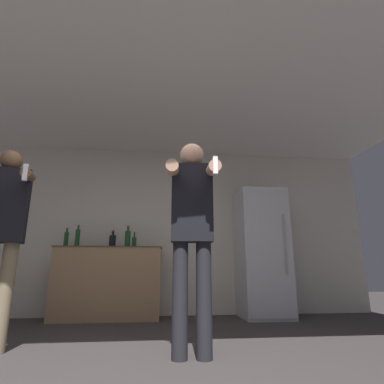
% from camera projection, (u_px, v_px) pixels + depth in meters
% --- Properties ---
extents(wall_back, '(7.00, 0.06, 2.55)m').
position_uv_depth(wall_back, '(149.00, 229.00, 4.67)').
color(wall_back, beige).
rests_on(wall_back, ground_plane).
extents(ceiling_slab, '(7.00, 3.57, 0.05)m').
position_uv_depth(ceiling_slab, '(148.00, 101.00, 3.50)').
color(ceiling_slab, silver).
rests_on(ceiling_slab, wall_back).
extents(refrigerator, '(0.67, 0.71, 1.81)m').
position_uv_depth(refrigerator, '(262.00, 252.00, 4.40)').
color(refrigerator, silver).
rests_on(refrigerator, ground_plane).
extents(counter, '(1.46, 0.53, 0.97)m').
position_uv_depth(counter, '(108.00, 282.00, 4.15)').
color(counter, '#997551').
rests_on(counter, ground_plane).
extents(bottle_tall_gin, '(0.09, 0.09, 0.24)m').
position_uv_depth(bottle_tall_gin, '(113.00, 240.00, 4.27)').
color(bottle_tall_gin, black).
rests_on(bottle_tall_gin, counter).
extents(bottle_red_label, '(0.06, 0.06, 0.31)m').
position_uv_depth(bottle_red_label, '(77.00, 237.00, 4.23)').
color(bottle_red_label, '#194723').
rests_on(bottle_red_label, counter).
extents(bottle_clear_vodka, '(0.08, 0.08, 0.31)m').
position_uv_depth(bottle_clear_vodka, '(128.00, 238.00, 4.30)').
color(bottle_clear_vodka, '#194723').
rests_on(bottle_clear_vodka, counter).
extents(bottle_short_whiskey, '(0.06, 0.06, 0.23)m').
position_uv_depth(bottle_short_whiskey, '(134.00, 241.00, 4.30)').
color(bottle_short_whiskey, '#194723').
rests_on(bottle_short_whiskey, counter).
extents(bottle_amber_bourbon, '(0.06, 0.06, 0.28)m').
position_uv_depth(bottle_amber_bourbon, '(66.00, 239.00, 4.21)').
color(bottle_amber_bourbon, '#194723').
rests_on(bottle_amber_bourbon, counter).
extents(person_woman_foreground, '(0.45, 0.51, 1.76)m').
position_uv_depth(person_woman_foreground, '(192.00, 223.00, 2.52)').
color(person_woman_foreground, black).
rests_on(person_woman_foreground, ground_plane).
extents(person_man_side, '(0.55, 0.61, 1.75)m').
position_uv_depth(person_man_side, '(1.00, 226.00, 2.65)').
color(person_man_side, '#75664C').
rests_on(person_man_side, ground_plane).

